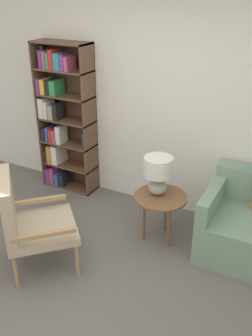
{
  "coord_description": "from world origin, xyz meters",
  "views": [
    {
      "loc": [
        1.55,
        -1.84,
        2.53
      ],
      "look_at": [
        0.02,
        1.08,
        0.9
      ],
      "focal_mm": 40.0,
      "sensor_mm": 36.0,
      "label": 1
    }
  ],
  "objects": [
    {
      "name": "wall_back",
      "position": [
        0.04,
        2.03,
        1.35
      ],
      "size": [
        6.4,
        0.08,
        2.7
      ],
      "color": "white",
      "rests_on": "ground_plane"
    },
    {
      "name": "table_lamp",
      "position": [
        0.26,
        1.34,
        0.79
      ],
      "size": [
        0.3,
        0.3,
        0.42
      ],
      "color": "#A59E93",
      "rests_on": "side_table"
    },
    {
      "name": "ground_plane",
      "position": [
        0.0,
        0.0,
        0.0
      ],
      "size": [
        14.0,
        14.0,
        0.0
      ],
      "primitive_type": "plane",
      "color": "#66605B"
    },
    {
      "name": "bookshelf",
      "position": [
        -1.32,
        1.85,
        0.95
      ],
      "size": [
        0.73,
        0.3,
        1.92
      ],
      "color": "brown",
      "rests_on": "ground_plane"
    },
    {
      "name": "armchair",
      "position": [
        -0.65,
        0.32,
        0.56
      ],
      "size": [
        0.91,
        0.91,
        0.99
      ],
      "color": "tan",
      "rests_on": "ground_plane"
    },
    {
      "name": "side_table",
      "position": [
        0.31,
        1.31,
        0.49
      ],
      "size": [
        0.56,
        0.56,
        0.54
      ],
      "color": "brown",
      "rests_on": "ground_plane"
    }
  ]
}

